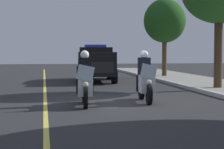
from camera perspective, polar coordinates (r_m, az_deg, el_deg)
ground_plane at (r=13.87m, az=0.08°, el=-3.74°), size 80.00×80.00×0.00m
lane_stripe_center at (r=13.68m, az=-9.30°, el=-3.87°), size 48.00×0.12×0.01m
police_motorcycle_lead_left at (r=12.77m, az=-3.81°, el=-1.20°), size 2.14×0.62×1.72m
police_motorcycle_lead_right at (r=13.67m, az=4.63°, el=-0.91°), size 2.14×0.62×1.72m
police_suv at (r=22.71m, az=-2.32°, el=1.70°), size 5.03×2.37×2.05m
tree_far_back at (r=26.62m, az=7.36°, el=7.39°), size 2.70×2.70×4.94m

